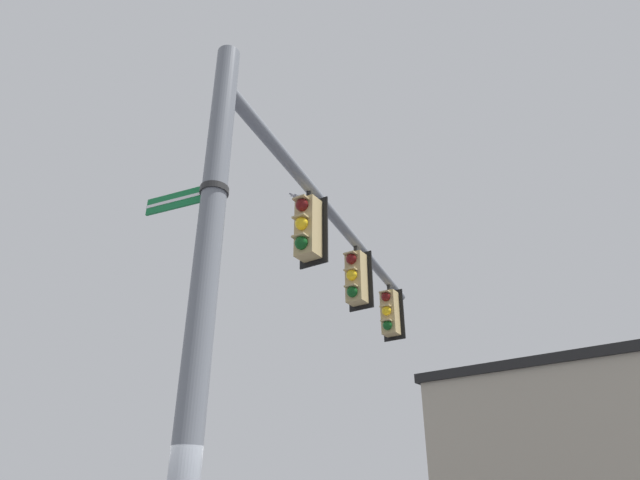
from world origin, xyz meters
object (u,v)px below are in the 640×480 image
(street_name_sign, at_px, (199,195))
(bird_flying, at_px, (295,196))
(traffic_light_nearest_pole, at_px, (308,227))
(traffic_light_mid_inner, at_px, (356,278))
(traffic_light_mid_outer, at_px, (390,313))

(street_name_sign, bearing_deg, bird_flying, -65.42)
(traffic_light_nearest_pole, xyz_separation_m, bird_flying, (2.10, -2.48, 2.60))
(traffic_light_mid_inner, xyz_separation_m, traffic_light_mid_outer, (0.38, -2.27, 0.00))
(street_name_sign, distance_m, bird_flying, 6.53)
(traffic_light_mid_outer, xyz_separation_m, street_name_sign, (-0.99, 7.15, -0.80))
(bird_flying, bearing_deg, traffic_light_nearest_pole, 130.28)
(street_name_sign, height_order, bird_flying, bird_flying)
(traffic_light_mid_outer, xyz_separation_m, bird_flying, (1.33, 2.07, 2.60))
(traffic_light_nearest_pole, height_order, traffic_light_mid_inner, same)
(traffic_light_mid_outer, relative_size, bird_flying, 4.99)
(traffic_light_mid_outer, relative_size, street_name_sign, 1.15)
(traffic_light_mid_outer, bearing_deg, traffic_light_mid_inner, 99.60)
(traffic_light_nearest_pole, xyz_separation_m, street_name_sign, (-0.22, 2.60, -0.80))
(traffic_light_nearest_pole, height_order, bird_flying, bird_flying)
(traffic_light_nearest_pole, bearing_deg, bird_flying, -49.72)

